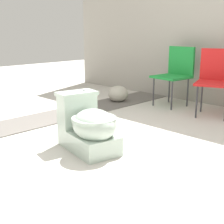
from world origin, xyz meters
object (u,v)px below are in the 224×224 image
Objects in this scene: folding_chair_middle at (216,75)px; boulder_near at (118,94)px; toilet at (89,127)px; folding_chair_left at (176,70)px.

boulder_near is at bearing -95.77° from folding_chair_middle.
toilet is 2.01m from boulder_near.
folding_chair_left and folding_chair_middle have the same top height.
folding_chair_left is 1.00× the size of folding_chair_middle.
boulder_near is at bearing -53.55° from folding_chair_left.
toilet is at bearing -25.36° from folding_chair_middle.
folding_chair_middle reaches higher than boulder_near.
boulder_near is at bearing 137.29° from toilet.
toilet is 0.83× the size of folding_chair_left.
folding_chair_left reaches higher than boulder_near.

